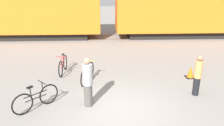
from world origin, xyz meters
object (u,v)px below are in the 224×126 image
at_px(traffic_cone, 191,72).
at_px(person_in_tan, 198,75).
at_px(freight_train, 108,3).
at_px(bicycle_maroon, 63,65).
at_px(person_in_grey, 88,82).
at_px(bicycle_yellow, 88,73).
at_px(bicycle_black, 36,98).

bearing_deg(traffic_cone, person_in_tan, -105.11).
height_order(freight_train, bicycle_maroon, freight_train).
bearing_deg(freight_train, person_in_grey, -95.47).
relative_size(bicycle_maroon, bicycle_yellow, 1.05).
xyz_separation_m(person_in_grey, traffic_cone, (4.51, 2.26, -0.63)).
distance_m(bicycle_maroon, bicycle_yellow, 1.64).
bearing_deg(person_in_tan, person_in_grey, 56.46).
distance_m(freight_train, person_in_grey, 10.95).
relative_size(bicycle_maroon, person_in_tan, 1.07).
relative_size(bicycle_yellow, person_in_grey, 0.93).
height_order(bicycle_maroon, person_in_grey, person_in_grey).
bearing_deg(bicycle_yellow, bicycle_black, -126.32).
bearing_deg(bicycle_black, person_in_grey, 4.15).
bearing_deg(bicycle_yellow, bicycle_maroon, 138.81).
xyz_separation_m(bicycle_maroon, person_in_grey, (1.38, -3.13, 0.50)).
bearing_deg(person_in_grey, bicycle_yellow, 141.92).
distance_m(freight_train, person_in_tan, 10.75).
xyz_separation_m(bicycle_yellow, bicycle_black, (-1.60, -2.17, 0.00)).
bearing_deg(bicycle_maroon, bicycle_black, -96.32).
height_order(bicycle_maroon, bicycle_yellow, bicycle_maroon).
bearing_deg(freight_train, traffic_cone, -67.69).
xyz_separation_m(freight_train, bicycle_black, (-2.77, -10.88, -2.32)).
bearing_deg(bicycle_maroon, traffic_cone, -8.38).
xyz_separation_m(person_in_tan, traffic_cone, (0.45, 1.65, -0.57)).
relative_size(bicycle_black, traffic_cone, 2.27).
height_order(freight_train, traffic_cone, freight_train).
bearing_deg(bicycle_yellow, traffic_cone, 2.64).
distance_m(bicycle_yellow, person_in_tan, 4.47).
relative_size(person_in_grey, person_in_tan, 1.09).
distance_m(person_in_grey, person_in_tan, 4.11).
xyz_separation_m(bicycle_yellow, person_in_grey, (0.14, -2.05, 0.50)).
xyz_separation_m(person_in_grey, person_in_tan, (4.07, 0.61, -0.06)).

